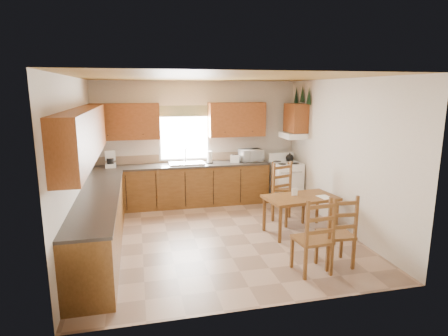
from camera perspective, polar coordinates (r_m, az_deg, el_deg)
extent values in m
plane|color=#9A7B65|center=(6.62, -0.68, -10.37)|extent=(4.50, 4.50, 0.00)
plane|color=olive|center=(6.14, -0.75, 13.67)|extent=(4.50, 4.50, 0.00)
plane|color=beige|center=(6.17, -21.57, 0.22)|extent=(4.50, 4.50, 0.00)
plane|color=beige|center=(7.07, 17.40, 1.90)|extent=(4.50, 4.50, 0.00)
plane|color=beige|center=(8.42, -4.03, 3.94)|extent=(4.50, 4.50, 0.00)
plane|color=beige|center=(4.13, 6.08, -4.45)|extent=(4.50, 4.50, 0.00)
cube|color=brown|center=(8.26, -6.18, -2.71)|extent=(3.75, 0.60, 0.88)
cube|color=brown|center=(6.22, -18.37, -8.16)|extent=(0.60, 3.60, 0.88)
cube|color=#38312C|center=(8.15, -6.25, 0.42)|extent=(3.75, 0.63, 0.04)
cube|color=#38312C|center=(6.09, -18.65, -4.08)|extent=(0.63, 3.60, 0.04)
cube|color=#8E745A|center=(8.42, -6.51, 1.54)|extent=(3.75, 0.01, 0.18)
cube|color=brown|center=(8.10, -14.84, 6.86)|extent=(1.41, 0.33, 0.75)
cube|color=brown|center=(8.39, 1.97, 7.40)|extent=(1.25, 0.33, 0.75)
cube|color=brown|center=(5.92, -20.56, 4.80)|extent=(0.33, 3.60, 0.75)
cube|color=brown|center=(8.38, 10.89, 7.50)|extent=(0.33, 0.62, 0.62)
cube|color=white|center=(8.40, 10.48, 4.92)|extent=(0.44, 0.62, 0.12)
cube|color=white|center=(8.33, -6.07, 5.20)|extent=(1.13, 0.02, 1.18)
cube|color=white|center=(8.32, -6.06, 5.19)|extent=(1.05, 0.01, 1.10)
cube|color=#405629|center=(8.25, -6.12, 8.62)|extent=(1.19, 0.01, 0.24)
cube|color=silver|center=(8.16, -5.73, 0.72)|extent=(0.75, 0.45, 0.04)
cone|color=black|center=(8.13, 12.81, 10.68)|extent=(0.22, 0.22, 0.36)
cone|color=black|center=(8.42, 11.86, 11.02)|extent=(0.22, 0.22, 0.36)
cone|color=black|center=(8.71, 10.95, 10.81)|extent=(0.22, 0.22, 0.36)
cube|color=white|center=(8.52, 9.32, -2.27)|extent=(0.64, 0.66, 0.90)
cube|color=white|center=(8.12, -16.95, 1.21)|extent=(0.25, 0.27, 0.32)
cylinder|color=white|center=(8.22, -2.19, 1.67)|extent=(0.13, 0.13, 0.27)
cube|color=white|center=(8.31, 1.70, 1.43)|extent=(0.24, 0.20, 0.17)
imported|color=white|center=(8.44, 4.15, 1.94)|extent=(0.50, 0.40, 0.27)
cube|color=brown|center=(6.83, 11.50, -6.94)|extent=(1.32, 0.86, 0.66)
cube|color=brown|center=(5.38, 13.31, -9.83)|extent=(0.49, 0.47, 1.10)
cube|color=brown|center=(5.68, 16.69, -8.97)|extent=(0.48, 0.46, 1.07)
cube|color=brown|center=(7.22, 9.80, -3.89)|extent=(0.59, 0.58, 1.13)
cube|color=brown|center=(8.17, 8.58, -2.66)|extent=(0.50, 0.49, 0.96)
cube|color=white|center=(6.79, 15.09, -4.30)|extent=(0.24, 0.29, 0.00)
cube|color=white|center=(6.76, 10.72, -3.59)|extent=(0.10, 0.03, 0.13)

